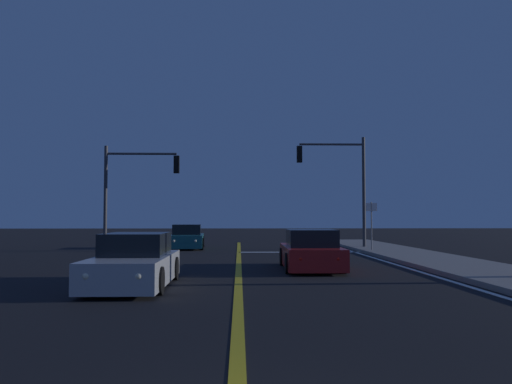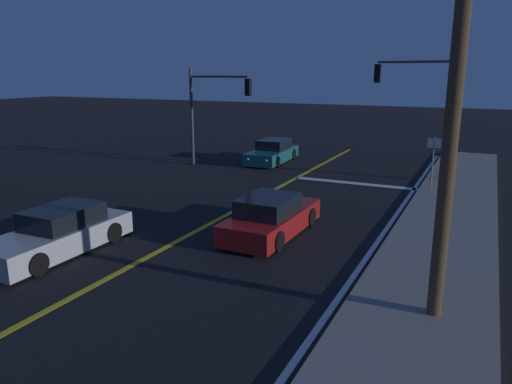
{
  "view_description": "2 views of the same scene",
  "coord_description": "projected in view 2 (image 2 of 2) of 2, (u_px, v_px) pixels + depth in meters",
  "views": [
    {
      "loc": [
        0.02,
        -3.21,
        1.75
      ],
      "look_at": [
        0.73,
        19.38,
        2.82
      ],
      "focal_mm": 37.36,
      "sensor_mm": 36.0,
      "label": 1
    },
    {
      "loc": [
        8.6,
        0.6,
        5.25
      ],
      "look_at": [
        1.89,
        14.58,
        1.41
      ],
      "focal_mm": 34.0,
      "sensor_mm": 36.0,
      "label": 2
    }
  ],
  "objects": [
    {
      "name": "traffic_signal_near_right",
      "position": [
        423.0,
        97.0,
        23.47
      ],
      "size": [
        3.76,
        0.28,
        6.14
      ],
      "rotation": [
        0.0,
        0.0,
        3.14
      ],
      "color": "#38383D",
      "rests_on": "ground"
    },
    {
      "name": "stop_bar",
      "position": [
        355.0,
        183.0,
        23.5
      ],
      "size": [
        6.03,
        0.5,
        0.01
      ],
      "primitive_type": "cube",
      "color": "white",
      "rests_on": "ground"
    },
    {
      "name": "sidewalk_right",
      "position": [
        427.0,
        287.0,
        11.99
      ],
      "size": [
        3.2,
        44.7,
        0.15
      ],
      "primitive_type": "cube",
      "color": "gray",
      "rests_on": "ground"
    },
    {
      "name": "car_distant_tail_silver",
      "position": [
        59.0,
        234.0,
        14.4
      ],
      "size": [
        1.87,
        4.74,
        1.34
      ],
      "rotation": [
        0.0,
        0.0,
        3.14
      ],
      "color": "#B2B5BA",
      "rests_on": "ground"
    },
    {
      "name": "utility_pole_right",
      "position": [
        455.0,
        90.0,
        9.4
      ],
      "size": [
        1.58,
        0.31,
        9.5
      ],
      "color": "#4C3823",
      "rests_on": "ground"
    },
    {
      "name": "traffic_signal_far_left",
      "position": [
        213.0,
        102.0,
        26.96
      ],
      "size": [
        3.85,
        0.28,
        5.41
      ],
      "color": "#38383D",
      "rests_on": "ground"
    },
    {
      "name": "car_far_approaching_red",
      "position": [
        271.0,
        218.0,
        15.99
      ],
      "size": [
        1.95,
        4.58,
        1.34
      ],
      "rotation": [
        0.0,
        0.0,
        -0.02
      ],
      "color": "maroon",
      "rests_on": "ground"
    },
    {
      "name": "car_following_oncoming_teal",
      "position": [
        272.0,
        152.0,
        28.94
      ],
      "size": [
        2.06,
        4.72,
        1.34
      ],
      "rotation": [
        0.0,
        0.0,
        3.19
      ],
      "color": "#195960",
      "rests_on": "ground"
    },
    {
      "name": "lane_line_center",
      "position": [
        172.0,
        244.0,
        15.21
      ],
      "size": [
        0.2,
        42.22,
        0.01
      ],
      "primitive_type": "cube",
      "color": "gold",
      "rests_on": "ground"
    },
    {
      "name": "street_sign_corner",
      "position": [
        433.0,
        156.0,
        21.18
      ],
      "size": [
        0.56,
        0.06,
        2.5
      ],
      "color": "slate",
      "rests_on": "ground"
    },
    {
      "name": "lane_line_edge_right",
      "position": [
        353.0,
        277.0,
        12.79
      ],
      "size": [
        0.16,
        42.22,
        0.01
      ],
      "primitive_type": "cube",
      "color": "white",
      "rests_on": "ground"
    }
  ]
}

